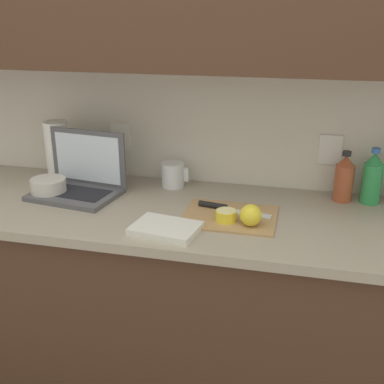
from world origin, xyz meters
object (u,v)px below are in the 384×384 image
object	(u,v)px
knife	(222,207)
bottle_green_soda	(344,179)
bottle_oil_tall	(372,178)
bowl_white	(48,188)
measuring_cup	(173,175)
laptop	(80,179)
lemon_half_cut	(226,215)
lemon_whole_beside	(251,215)
cutting_board	(230,216)
paper_towel_roll	(58,151)

from	to	relation	value
knife	bottle_green_soda	xyz separation A→B (m)	(0.44, 0.22, 0.07)
bottle_oil_tall	bowl_white	bearing A→B (deg)	-169.62
bowl_white	measuring_cup	bearing A→B (deg)	26.37
laptop	lemon_half_cut	size ratio (longest dim) A/B	4.89
lemon_whole_beside	bottle_green_soda	bearing A→B (deg)	46.48
knife	bowl_white	distance (m)	0.71
cutting_board	lemon_half_cut	bearing A→B (deg)	-96.91
measuring_cup	paper_towel_roll	world-z (taller)	paper_towel_roll
laptop	measuring_cup	distance (m)	0.38
bottle_green_soda	bowl_white	distance (m)	1.17
bottle_oil_tall	measuring_cup	bearing A→B (deg)	-179.81
lemon_half_cut	bottle_green_soda	xyz separation A→B (m)	(0.41, 0.32, 0.06)
laptop	lemon_whole_beside	xyz separation A→B (m)	(0.72, -0.17, -0.01)
knife	lemon_whole_beside	distance (m)	0.17
lemon_whole_beside	bowl_white	size ratio (longest dim) A/B	0.54
cutting_board	bottle_oil_tall	bearing A→B (deg)	28.10
cutting_board	bottle_green_soda	bearing A→B (deg)	33.84
cutting_board	paper_towel_roll	bearing A→B (deg)	163.11
cutting_board	bottle_green_soda	distance (m)	0.49
measuring_cup	paper_towel_roll	bearing A→B (deg)	-177.25
knife	lemon_half_cut	xyz separation A→B (m)	(0.03, -0.10, 0.01)
measuring_cup	paper_towel_roll	size ratio (longest dim) A/B	0.45
lemon_whole_beside	measuring_cup	distance (m)	0.50
bottle_oil_tall	bowl_white	xyz separation A→B (m)	(-1.25, -0.23, -0.06)
bowl_white	laptop	bearing A→B (deg)	27.96
cutting_board	bottle_green_soda	size ratio (longest dim) A/B	1.67
cutting_board	bowl_white	world-z (taller)	bowl_white
paper_towel_roll	measuring_cup	bearing A→B (deg)	2.75
lemon_half_cut	bottle_green_soda	bearing A→B (deg)	37.80
measuring_cup	cutting_board	bearing A→B (deg)	-43.00
cutting_board	lemon_half_cut	world-z (taller)	lemon_half_cut
measuring_cup	bowl_white	size ratio (longest dim) A/B	0.83
cutting_board	bowl_white	bearing A→B (deg)	176.82
lemon_half_cut	bottle_oil_tall	world-z (taller)	bottle_oil_tall
lemon_whole_beside	bowl_white	xyz separation A→B (m)	(-0.83, 0.11, -0.01)
lemon_whole_beside	cutting_board	bearing A→B (deg)	141.32
lemon_whole_beside	bottle_green_soda	size ratio (longest dim) A/B	0.38
bottle_green_soda	lemon_half_cut	bearing A→B (deg)	-142.20
laptop	bottle_green_soda	xyz separation A→B (m)	(1.04, 0.17, 0.03)
cutting_board	paper_towel_roll	world-z (taller)	paper_towel_roll
bottle_green_soda	measuring_cup	distance (m)	0.69
bottle_green_soda	bowl_white	world-z (taller)	bottle_green_soda
measuring_cup	knife	bearing A→B (deg)	-41.32
paper_towel_roll	cutting_board	bearing A→B (deg)	-16.89
measuring_cup	paper_towel_roll	xyz separation A→B (m)	(-0.51, -0.02, 0.08)
laptop	bowl_white	xyz separation A→B (m)	(-0.11, -0.06, -0.02)
bottle_oil_tall	bowl_white	world-z (taller)	bottle_oil_tall
lemon_whole_beside	bottle_green_soda	world-z (taller)	bottle_green_soda
knife	measuring_cup	bearing A→B (deg)	148.64
bottle_green_soda	bottle_oil_tall	size ratio (longest dim) A/B	0.91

